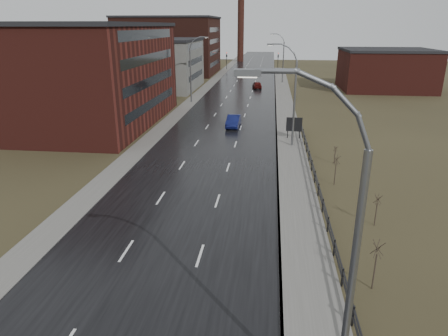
% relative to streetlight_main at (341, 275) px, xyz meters
% --- Properties ---
extents(road, '(14.00, 300.00, 0.06)m').
position_rel_streetlight_main_xyz_m(road, '(-8.47, 58.00, -6.03)').
color(road, black).
rests_on(road, ground).
extents(sidewalk_right, '(3.20, 180.00, 0.18)m').
position_rel_streetlight_main_xyz_m(sidewalk_right, '(0.13, 33.00, -5.97)').
color(sidewalk_right, '#595651').
rests_on(sidewalk_right, ground).
extents(curb_right, '(0.16, 180.00, 0.18)m').
position_rel_streetlight_main_xyz_m(curb_right, '(-1.39, 33.00, -5.97)').
color(curb_right, slate).
rests_on(curb_right, ground).
extents(sidewalk_left, '(2.40, 260.00, 0.12)m').
position_rel_streetlight_main_xyz_m(sidewalk_left, '(-16.67, 58.00, -6.00)').
color(sidewalk_left, '#595651').
rests_on(sidewalk_left, ground).
extents(warehouse_near, '(22.44, 28.56, 13.50)m').
position_rel_streetlight_main_xyz_m(warehouse_near, '(-29.46, 43.00, 0.70)').
color(warehouse_near, '#471914').
rests_on(warehouse_near, ground).
extents(warehouse_mid, '(16.32, 20.40, 10.50)m').
position_rel_streetlight_main_xyz_m(warehouse_mid, '(-26.46, 76.00, -0.80)').
color(warehouse_mid, slate).
rests_on(warehouse_mid, ground).
extents(warehouse_far, '(26.52, 24.48, 15.50)m').
position_rel_streetlight_main_xyz_m(warehouse_far, '(-31.47, 106.00, 1.70)').
color(warehouse_far, '#331611').
rests_on(warehouse_far, ground).
extents(building_right, '(18.36, 16.32, 8.50)m').
position_rel_streetlight_main_xyz_m(building_right, '(21.83, 80.00, -1.80)').
color(building_right, '#471914').
rests_on(building_right, ground).
extents(smokestack, '(2.70, 2.70, 30.70)m').
position_rel_streetlight_main_xyz_m(smokestack, '(-14.47, 148.00, 9.44)').
color(smokestack, '#331611').
rests_on(smokestack, ground).
extents(streetlight_main, '(3.91, 0.29, 12.11)m').
position_rel_streetlight_main_xyz_m(streetlight_main, '(0.00, 0.00, 0.00)').
color(streetlight_main, slate).
rests_on(streetlight_main, ground).
extents(streetlight_right_mid, '(3.36, 0.28, 11.35)m').
position_rel_streetlight_main_xyz_m(streetlight_right_mid, '(0.03, 34.00, -0.22)').
color(streetlight_right_mid, slate).
rests_on(streetlight_right_mid, ground).
extents(streetlight_left, '(3.36, 0.28, 11.35)m').
position_rel_streetlight_main_xyz_m(streetlight_left, '(-16.17, 60.00, -0.22)').
color(streetlight_left, slate).
rests_on(streetlight_left, ground).
extents(streetlight_right_far, '(3.36, 0.28, 11.35)m').
position_rel_streetlight_main_xyz_m(streetlight_right_far, '(0.03, 88.00, -0.22)').
color(streetlight_right_far, slate).
rests_on(streetlight_right_far, ground).
extents(guardrail, '(0.10, 53.05, 1.10)m').
position_rel_streetlight_main_xyz_m(guardrail, '(1.83, 16.32, -5.35)').
color(guardrail, black).
rests_on(guardrail, ground).
extents(shrub_c, '(0.67, 0.70, 2.83)m').
position_rel_streetlight_main_xyz_m(shrub_c, '(3.39, 7.97, -4.55)').
color(shrub_c, '#382D23').
rests_on(shrub_c, ground).
extents(shrub_d, '(0.55, 0.58, 2.31)m').
position_rel_streetlight_main_xyz_m(shrub_d, '(5.20, 15.31, -4.83)').
color(shrub_d, '#382D23').
rests_on(shrub_d, ground).
extents(shrub_e, '(0.63, 0.67, 2.69)m').
position_rel_streetlight_main_xyz_m(shrub_e, '(3.49, 22.69, -4.63)').
color(shrub_e, '#382D23').
rests_on(shrub_e, ground).
extents(shrub_f, '(0.44, 0.46, 1.83)m').
position_rel_streetlight_main_xyz_m(shrub_f, '(4.30, 28.48, -5.09)').
color(shrub_f, '#382D23').
rests_on(shrub_f, ground).
extents(billboard, '(1.89, 0.17, 2.75)m').
position_rel_streetlight_main_xyz_m(billboard, '(0.63, 37.04, -4.25)').
color(billboard, black).
rests_on(billboard, ground).
extents(traffic_light_left, '(0.58, 2.73, 5.30)m').
position_rel_streetlight_main_xyz_m(traffic_light_left, '(-16.47, 118.00, -1.46)').
color(traffic_light_left, black).
rests_on(traffic_light_left, ground).
extents(traffic_light_right, '(0.58, 2.73, 5.30)m').
position_rel_streetlight_main_xyz_m(traffic_light_right, '(-0.47, 118.00, -1.46)').
color(traffic_light_right, black).
rests_on(traffic_light_right, ground).
extents(car_near, '(1.79, 4.88, 1.60)m').
position_rel_streetlight_main_xyz_m(car_near, '(-7.21, 42.52, -5.26)').
color(car_near, '#0E1448').
rests_on(car_near, ground).
extents(car_far, '(2.38, 4.68, 1.52)m').
position_rel_streetlight_main_xyz_m(car_far, '(-5.36, 78.27, -5.30)').
color(car_far, '#470D0B').
rests_on(car_far, ground).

